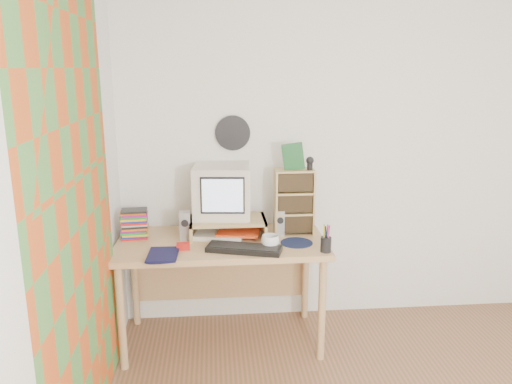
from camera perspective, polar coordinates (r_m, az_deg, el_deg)
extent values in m
plane|color=white|center=(3.78, 11.62, 4.11)|extent=(3.50, 0.00, 3.50)
plane|color=white|center=(2.04, -24.19, -5.42)|extent=(0.00, 3.50, 3.50)
plane|color=#C64F1C|center=(2.49, -19.59, -3.95)|extent=(0.00, 2.20, 2.20)
cylinder|color=black|center=(3.58, -2.68, 6.75)|extent=(0.25, 0.02, 0.25)
cube|color=tan|center=(3.40, -3.99, -5.84)|extent=(1.40, 0.70, 0.04)
cube|color=tan|center=(3.83, -4.00, -9.15)|extent=(1.33, 0.02, 0.41)
cylinder|color=tan|center=(3.34, -15.15, -13.76)|extent=(0.05, 0.05, 0.71)
cylinder|color=tan|center=(3.35, 7.53, -13.21)|extent=(0.05, 0.05, 0.71)
cylinder|color=tan|center=(3.85, -13.68, -9.75)|extent=(0.05, 0.05, 0.71)
cylinder|color=tan|center=(3.87, 5.67, -9.30)|extent=(0.05, 0.05, 0.71)
cube|color=tan|center=(3.47, -7.35, -4.10)|extent=(0.02, 0.30, 0.12)
cube|color=tan|center=(3.48, 0.91, -3.91)|extent=(0.02, 0.30, 0.12)
cube|color=tan|center=(3.45, -3.22, -3.23)|extent=(0.52, 0.30, 0.02)
cube|color=beige|center=(3.45, -3.90, 0.01)|extent=(0.41, 0.41, 0.36)
cube|color=#A1A1A5|center=(3.41, -8.10, -3.81)|extent=(0.07, 0.07, 0.19)
cube|color=#A1A1A5|center=(3.47, 2.71, -3.51)|extent=(0.07, 0.07, 0.18)
cube|color=black|center=(3.19, -1.36, -6.49)|extent=(0.50, 0.29, 0.03)
cube|color=tan|center=(3.48, 4.36, -1.09)|extent=(0.27, 0.15, 0.46)
imported|color=white|center=(3.22, 1.65, -5.73)|extent=(0.12, 0.12, 0.09)
imported|color=#0F0F37|center=(3.16, -12.29, -6.88)|extent=(0.23, 0.18, 0.05)
cylinder|color=black|center=(3.34, 4.66, -5.80)|extent=(0.24, 0.24, 0.00)
cube|color=red|center=(3.25, -8.32, -6.16)|extent=(0.09, 0.06, 0.04)
cube|color=#175123|center=(3.39, 4.26, 4.05)|extent=(0.14, 0.04, 0.18)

